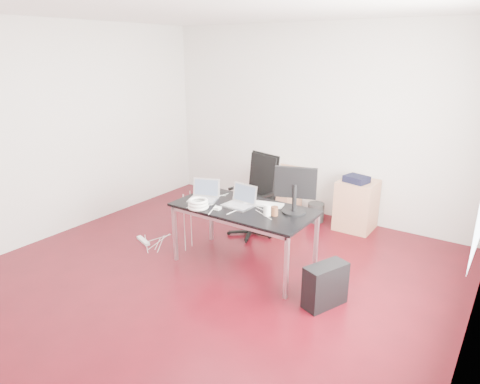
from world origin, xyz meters
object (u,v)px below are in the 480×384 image
Objects in this scene: filing_cabinet_right at (356,205)px; office_chair at (255,191)px; filing_cabinet_left at (281,190)px; pc_tower at (325,285)px; desk at (244,212)px.

office_chair is at bearing -139.86° from filing_cabinet_right.
office_chair is 0.97m from filing_cabinet_left.
office_chair is at bearing -82.89° from filing_cabinet_left.
filing_cabinet_left is at bearing 180.00° from filing_cabinet_right.
pc_tower is (1.53, -1.12, -0.39)m from office_chair.
filing_cabinet_left is at bearing 151.12° from pc_tower.
pc_tower is at bearing -51.22° from filing_cabinet_left.
filing_cabinet_left reaches higher than pc_tower.
office_chair is (-0.40, 0.88, -0.07)m from desk.
pc_tower is (1.13, -0.24, -0.46)m from desk.
filing_cabinet_right is 2.09m from pc_tower.
filing_cabinet_left is (-0.12, 0.92, -0.26)m from office_chair.
desk reaches higher than filing_cabinet_right.
desk is 1.91m from filing_cabinet_left.
office_chair is 2.40× the size of pc_tower.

